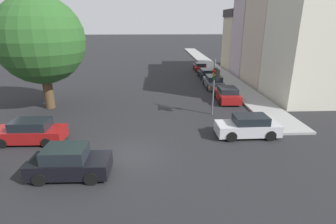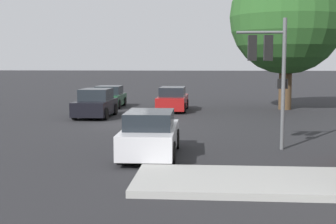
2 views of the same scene
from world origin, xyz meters
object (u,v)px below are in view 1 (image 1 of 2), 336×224
(crossing_car_3, at_px, (248,127))
(parked_car_0, at_px, (227,95))
(traffic_signal, at_px, (215,79))
(parked_car_1, at_px, (213,82))
(crossing_car_1, at_px, (30,132))
(street_tree, at_px, (40,40))
(parked_car_2, at_px, (207,74))
(crossing_car_2, at_px, (69,162))
(parked_car_3, at_px, (200,67))

(crossing_car_3, relative_size, parked_car_0, 1.05)
(traffic_signal, relative_size, parked_car_1, 0.98)
(crossing_car_1, height_order, crossing_car_3, crossing_car_1)
(crossing_car_1, relative_size, parked_car_1, 0.94)
(street_tree, height_order, parked_car_2, street_tree)
(street_tree, xyz_separation_m, crossing_car_2, (5.26, -11.53, -5.28))
(crossing_car_3, bearing_deg, crossing_car_2, 21.39)
(parked_car_0, distance_m, parked_car_3, 17.06)
(traffic_signal, distance_m, parked_car_0, 5.53)
(parked_car_0, bearing_deg, street_tree, 95.92)
(traffic_signal, xyz_separation_m, parked_car_3, (2.47, 21.40, -2.58))
(street_tree, height_order, parked_car_0, street_tree)
(traffic_signal, xyz_separation_m, crossing_car_3, (1.56, -4.06, -2.48))
(crossing_car_1, xyz_separation_m, parked_car_2, (15.47, 19.84, -0.11))
(parked_car_1, relative_size, parked_car_3, 1.17)
(crossing_car_2, xyz_separation_m, parked_car_1, (11.44, 18.57, -0.06))
(traffic_signal, bearing_deg, street_tree, -11.96)
(crossing_car_1, bearing_deg, parked_car_3, -119.91)
(crossing_car_1, distance_m, parked_car_3, 30.00)
(crossing_car_1, relative_size, crossing_car_3, 1.05)
(traffic_signal, relative_size, parked_car_0, 1.14)
(crossing_car_2, relative_size, parked_car_0, 0.98)
(crossing_car_1, relative_size, parked_car_0, 1.10)
(parked_car_0, bearing_deg, parked_car_3, 1.22)
(traffic_signal, bearing_deg, crossing_car_2, 42.47)
(crossing_car_2, bearing_deg, traffic_signal, 43.28)
(crossing_car_2, relative_size, crossing_car_3, 0.94)
(parked_car_1, bearing_deg, parked_car_0, -177.43)
(parked_car_2, bearing_deg, crossing_car_2, 153.59)
(crossing_car_1, bearing_deg, street_tree, -77.56)
(crossing_car_3, bearing_deg, parked_car_2, -93.23)
(crossing_car_2, height_order, parked_car_3, crossing_car_2)
(traffic_signal, distance_m, crossing_car_2, 12.75)
(crossing_car_1, xyz_separation_m, parked_car_0, (15.37, 8.62, -0.04))
(crossing_car_2, bearing_deg, parked_car_0, 48.71)
(street_tree, distance_m, parked_car_0, 17.71)
(traffic_signal, bearing_deg, crossing_car_3, 111.10)
(crossing_car_2, relative_size, parked_car_1, 0.85)
(crossing_car_1, xyz_separation_m, parked_car_1, (15.23, 14.41, -0.04))
(parked_car_3, bearing_deg, crossing_car_1, 148.79)
(parked_car_1, xyz_separation_m, parked_car_2, (0.23, 5.43, -0.07))
(street_tree, bearing_deg, parked_car_1, 22.86)
(street_tree, height_order, crossing_car_1, street_tree)
(parked_car_2, bearing_deg, parked_car_0, 179.03)
(crossing_car_3, bearing_deg, crossing_car_1, 0.19)
(crossing_car_1, distance_m, parked_car_2, 25.15)
(crossing_car_2, distance_m, parked_car_2, 26.69)
(crossing_car_3, bearing_deg, parked_car_1, -93.26)
(parked_car_0, relative_size, parked_car_1, 0.86)
(parked_car_3, bearing_deg, crossing_car_3, 177.86)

